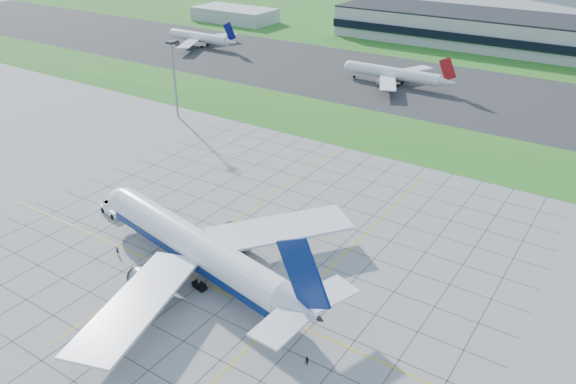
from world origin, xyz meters
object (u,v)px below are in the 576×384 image
airliner (196,247)px  crew_far (307,361)px  distant_jet_0 (201,37)px  light_mast (174,70)px  pushback_tug (112,209)px  crew_near (118,251)px  distant_jet_1 (395,74)px

airliner → crew_far: size_ratio=39.33×
distant_jet_0 → light_mast: bearing=-52.9°
light_mast → pushback_tug: light_mast is taller
light_mast → distant_jet_0: size_ratio=0.60×
airliner → distant_jet_0: (-129.46, 147.71, -1.08)m
pushback_tug → crew_near: (14.59, -11.28, -0.31)m
light_mast → airliner: 93.08m
airliner → crew_far: bearing=-6.4°
distant_jet_1 → crew_near: bearing=-89.1°
light_mast → crew_far: bearing=-37.1°
airliner → pushback_tug: size_ratio=6.59×
crew_near → crew_far: 49.89m
distant_jet_1 → airliner: bearing=-81.8°
light_mast → pushback_tug: bearing=-59.6°
crew_far → light_mast: bearing=155.5°
crew_far → crew_near: bearing=-173.1°
distant_jet_0 → distant_jet_1: bearing=-4.0°
crew_far → distant_jet_0: (-161.20, 157.53, 3.67)m
airliner → crew_near: airliner is taller
crew_far → distant_jet_1: size_ratio=0.04×
light_mast → airliner: light_mast is taller
airliner → crew_near: 19.15m
light_mast → distant_jet_0: light_mast is taller
pushback_tug → crew_far: pushback_tug is taller
pushback_tug → airliner: bearing=-0.3°
crew_far → distant_jet_0: distant_jet_0 is taller
pushback_tug → distant_jet_0: 171.44m
airliner → distant_jet_1: airliner is taller
airliner → pushback_tug: (-32.49, 6.37, -4.38)m
distant_jet_1 → light_mast: bearing=-121.3°
crew_near → crew_far: size_ratio=1.07×
light_mast → distant_jet_0: bearing=127.1°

